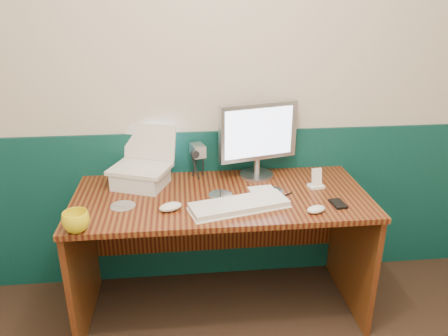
{
  "coord_description": "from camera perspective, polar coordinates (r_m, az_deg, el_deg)",
  "views": [
    {
      "loc": [
        -0.27,
        -0.75,
        1.78
      ],
      "look_at": [
        -0.06,
        1.23,
        0.97
      ],
      "focal_mm": 35.0,
      "sensor_mm": 36.0,
      "label": 1
    }
  ],
  "objects": [
    {
      "name": "keyboard",
      "position": [
        2.23,
        1.99,
        -4.94
      ],
      "size": [
        0.53,
        0.29,
        0.03
      ],
      "primitive_type": "cube",
      "rotation": [
        0.0,
        0.0,
        0.25
      ],
      "color": "silver",
      "rests_on": "desk"
    },
    {
      "name": "wainscot",
      "position": [
        2.81,
        0.2,
        -4.96
      ],
      "size": [
        3.48,
        0.02,
        1.0
      ],
      "primitive_type": "cube",
      "color": "#062E24",
      "rests_on": "ground"
    },
    {
      "name": "mouse_left",
      "position": [
        2.22,
        -7.01,
        -5.05
      ],
      "size": [
        0.14,
        0.12,
        0.04
      ],
      "primitive_type": "ellipsoid",
      "rotation": [
        0.0,
        0.0,
        0.43
      ],
      "color": "silver",
      "rests_on": "desk"
    },
    {
      "name": "pda",
      "position": [
        2.34,
        14.69,
        -4.54
      ],
      "size": [
        0.07,
        0.11,
        0.01
      ],
      "primitive_type": "cube",
      "rotation": [
        0.0,
        0.0,
        0.09
      ],
      "color": "black",
      "rests_on": "desk"
    },
    {
      "name": "papers",
      "position": [
        2.45,
        4.94,
        -2.79
      ],
      "size": [
        0.15,
        0.11,
        0.0
      ],
      "primitive_type": "cube",
      "rotation": [
        0.0,
        0.0,
        0.13
      ],
      "color": "white",
      "rests_on": "desk"
    },
    {
      "name": "camcorder",
      "position": [
        2.57,
        -3.44,
        0.96
      ],
      "size": [
        0.12,
        0.15,
        0.2
      ],
      "primitive_type": null,
      "rotation": [
        0.0,
        0.0,
        0.27
      ],
      "color": "#AEAEB3",
      "rests_on": "desk"
    },
    {
      "name": "cd_spindle",
      "position": [
        2.33,
        -0.46,
        -3.76
      ],
      "size": [
        0.13,
        0.13,
        0.03
      ],
      "primitive_type": "cylinder",
      "color": "#B4BCC5",
      "rests_on": "desk"
    },
    {
      "name": "pen",
      "position": [
        2.38,
        7.81,
        -3.65
      ],
      "size": [
        0.11,
        0.08,
        0.01
      ],
      "primitive_type": "cylinder",
      "rotation": [
        0.0,
        1.57,
        0.61
      ],
      "color": "black",
      "rests_on": "desk"
    },
    {
      "name": "mug",
      "position": [
        2.13,
        -18.77,
        -6.64
      ],
      "size": [
        0.14,
        0.14,
        0.1
      ],
      "primitive_type": "imported",
      "rotation": [
        0.0,
        0.0,
        0.16
      ],
      "color": "yellow",
      "rests_on": "desk"
    },
    {
      "name": "back_wall",
      "position": [
        2.57,
        0.19,
        10.23
      ],
      "size": [
        3.5,
        0.04,
        2.5
      ],
      "primitive_type": "cube",
      "color": "beige",
      "rests_on": "ground"
    },
    {
      "name": "laptop",
      "position": [
        2.45,
        -11.11,
        2.5
      ],
      "size": [
        0.38,
        0.34,
        0.26
      ],
      "primitive_type": null,
      "rotation": [
        0.0,
        0.0,
        -0.38
      ],
      "color": "silver",
      "rests_on": "laptop_riser"
    },
    {
      "name": "music_player",
      "position": [
        2.49,
        12.03,
        -1.13
      ],
      "size": [
        0.06,
        0.04,
        0.1
      ],
      "primitive_type": "cube",
      "rotation": [
        -0.17,
        0.0,
        0.2
      ],
      "color": "white",
      "rests_on": "dock"
    },
    {
      "name": "mouse_right",
      "position": [
        2.24,
        11.95,
        -5.29
      ],
      "size": [
        0.12,
        0.1,
        0.03
      ],
      "primitive_type": "ellipsoid",
      "rotation": [
        0.0,
        0.0,
        0.38
      ],
      "color": "silver",
      "rests_on": "desk"
    },
    {
      "name": "desk",
      "position": [
        2.56,
        -0.35,
        -11.16
      ],
      "size": [
        1.6,
        0.7,
        0.75
      ],
      "primitive_type": "cube",
      "color": "#3A100A",
      "rests_on": "ground"
    },
    {
      "name": "cd_loose_a",
      "position": [
        2.32,
        -13.08,
        -4.83
      ],
      "size": [
        0.13,
        0.13,
        0.0
      ],
      "primitive_type": "cylinder",
      "color": "silver",
      "rests_on": "desk"
    },
    {
      "name": "monitor",
      "position": [
        2.54,
        4.42,
        3.77
      ],
      "size": [
        0.49,
        0.24,
        0.47
      ],
      "primitive_type": null,
      "rotation": [
        0.0,
        0.0,
        0.25
      ],
      "color": "#A2A3A7",
      "rests_on": "desk"
    },
    {
      "name": "cd_loose_b",
      "position": [
        2.44,
        6.26,
        -2.98
      ],
      "size": [
        0.13,
        0.13,
        0.0
      ],
      "primitive_type": "cylinder",
      "color": "#B3BBC4",
      "rests_on": "desk"
    },
    {
      "name": "dock",
      "position": [
        2.52,
        11.93,
        -2.33
      ],
      "size": [
        0.09,
        0.08,
        0.02
      ],
      "primitive_type": "cube",
      "rotation": [
        0.0,
        0.0,
        0.2
      ],
      "color": "white",
      "rests_on": "desk"
    },
    {
      "name": "laptop_riser",
      "position": [
        2.51,
        -10.81,
        -1.33
      ],
      "size": [
        0.34,
        0.31,
        0.09
      ],
      "primitive_type": "cube",
      "rotation": [
        0.0,
        0.0,
        -0.38
      ],
      "color": "silver",
      "rests_on": "desk"
    }
  ]
}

